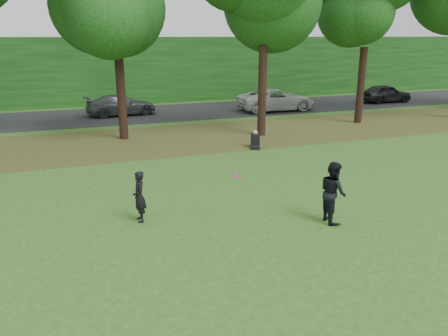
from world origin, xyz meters
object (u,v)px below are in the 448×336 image
at_px(player_left, 139,197).
at_px(player_right, 333,192).
at_px(seated_person, 255,141).
at_px(frisbee, 237,176).

height_order(player_left, player_right, player_right).
distance_m(player_right, seated_person, 8.69).
xyz_separation_m(player_right, frisbee, (-2.65, 0.67, 0.56)).
bearing_deg(player_right, seated_person, -2.33).
distance_m(frisbee, seated_person, 8.93).
relative_size(player_left, seated_person, 1.78).
relative_size(frisbee, seated_person, 0.35).
distance_m(player_right, frisbee, 2.79).
xyz_separation_m(frisbee, seated_person, (4.03, 7.89, -1.13)).
bearing_deg(player_right, frisbee, 82.68).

